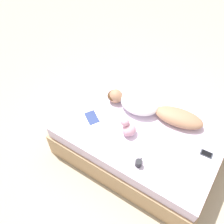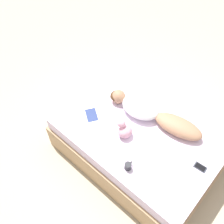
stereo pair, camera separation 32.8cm
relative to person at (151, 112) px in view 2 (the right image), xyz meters
name	(u,v)px [view 2 (the right image)]	position (x,y,z in m)	size (l,w,h in m)	color
ground_plane	(140,150)	(-0.17, -0.04, -0.67)	(12.00, 12.00, 0.00)	#B7A88E
bed	(142,139)	(-0.17, -0.04, -0.38)	(1.53, 2.01, 0.57)	tan
person	(151,112)	(0.00, 0.00, 0.00)	(0.47, 1.27, 0.20)	#A37556
open_magazine	(84,117)	(-0.56, 0.62, -0.09)	(0.51, 0.47, 0.01)	white
coffee_mug	(128,166)	(-0.73, -0.24, -0.05)	(0.11, 0.08, 0.09)	#232328
cell_phone	(200,167)	(-0.19, -0.83, -0.09)	(0.09, 0.14, 0.01)	#333842
plush_toy	(124,130)	(-0.42, 0.07, 0.00)	(0.18, 0.19, 0.23)	#DB9EB2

